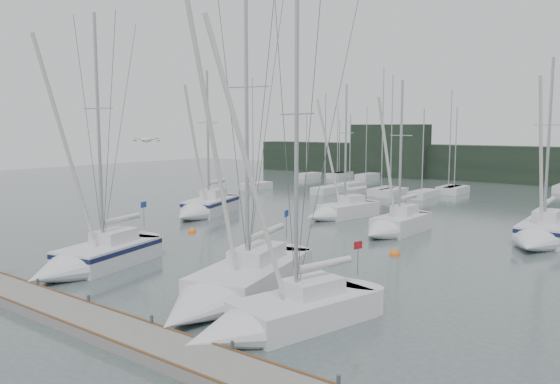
{
  "coord_description": "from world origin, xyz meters",
  "views": [
    {
      "loc": [
        17.5,
        -16.52,
        7.56
      ],
      "look_at": [
        1.01,
        5.0,
        4.34
      ],
      "focal_mm": 35.0,
      "sensor_mm": 36.0,
      "label": 1
    }
  ],
  "objects_px": {
    "sailboat_mid_a": "(203,208)",
    "sailboat_mid_c": "(392,227)",
    "sailboat_near_right": "(269,320)",
    "sailboat_mid_d": "(540,235)",
    "buoy_a": "(307,254)",
    "buoy_c": "(192,232)",
    "sailboat_mid_b": "(336,212)",
    "sailboat_near_left": "(88,260)",
    "buoy_b": "(395,255)",
    "sailboat_near_center": "(228,289)"
  },
  "relations": [
    {
      "from": "sailboat_mid_a",
      "to": "buoy_a",
      "type": "xyz_separation_m",
      "value": [
        15.07,
        -6.19,
        -0.67
      ]
    },
    {
      "from": "sailboat_near_center",
      "to": "buoy_b",
      "type": "xyz_separation_m",
      "value": [
        1.86,
        12.56,
        -0.55
      ]
    },
    {
      "from": "sailboat_mid_c",
      "to": "buoy_b",
      "type": "bearing_deg",
      "value": -61.66
    },
    {
      "from": "buoy_a",
      "to": "buoy_c",
      "type": "height_order",
      "value": "buoy_c"
    },
    {
      "from": "sailboat_near_center",
      "to": "sailboat_near_right",
      "type": "xyz_separation_m",
      "value": [
        3.7,
        -1.77,
        -0.04
      ]
    },
    {
      "from": "sailboat_mid_a",
      "to": "sailboat_mid_c",
      "type": "distance_m",
      "value": 16.7
    },
    {
      "from": "sailboat_near_right",
      "to": "sailboat_mid_b",
      "type": "height_order",
      "value": "sailboat_near_right"
    },
    {
      "from": "sailboat_mid_b",
      "to": "buoy_b",
      "type": "bearing_deg",
      "value": -32.76
    },
    {
      "from": "sailboat_mid_d",
      "to": "buoy_b",
      "type": "bearing_deg",
      "value": -128.9
    },
    {
      "from": "sailboat_mid_c",
      "to": "buoy_a",
      "type": "bearing_deg",
      "value": -98.52
    },
    {
      "from": "sailboat_near_left",
      "to": "buoy_a",
      "type": "bearing_deg",
      "value": 43.26
    },
    {
      "from": "sailboat_mid_b",
      "to": "sailboat_mid_c",
      "type": "height_order",
      "value": "sailboat_mid_b"
    },
    {
      "from": "sailboat_mid_c",
      "to": "buoy_c",
      "type": "xyz_separation_m",
      "value": [
        -12.0,
        -7.95,
        -0.58
      ]
    },
    {
      "from": "sailboat_mid_c",
      "to": "buoy_c",
      "type": "relative_size",
      "value": 18.43
    },
    {
      "from": "sailboat_near_right",
      "to": "sailboat_mid_a",
      "type": "distance_m",
      "value": 27.5
    },
    {
      "from": "sailboat_near_right",
      "to": "sailboat_mid_a",
      "type": "bearing_deg",
      "value": 154.87
    },
    {
      "from": "sailboat_near_right",
      "to": "buoy_b",
      "type": "distance_m",
      "value": 14.46
    },
    {
      "from": "buoy_c",
      "to": "sailboat_mid_c",
      "type": "bearing_deg",
      "value": 33.52
    },
    {
      "from": "buoy_b",
      "to": "sailboat_mid_d",
      "type": "bearing_deg",
      "value": 53.07
    },
    {
      "from": "sailboat_mid_a",
      "to": "sailboat_near_right",
      "type": "bearing_deg",
      "value": -58.8
    },
    {
      "from": "sailboat_mid_a",
      "to": "sailboat_mid_c",
      "type": "bearing_deg",
      "value": -11.19
    },
    {
      "from": "sailboat_mid_b",
      "to": "buoy_c",
      "type": "height_order",
      "value": "sailboat_mid_b"
    },
    {
      "from": "sailboat_near_right",
      "to": "buoy_a",
      "type": "relative_size",
      "value": 24.27
    },
    {
      "from": "sailboat_near_right",
      "to": "sailboat_mid_b",
      "type": "relative_size",
      "value": 1.15
    },
    {
      "from": "sailboat_mid_a",
      "to": "buoy_c",
      "type": "bearing_deg",
      "value": -70.29
    },
    {
      "from": "sailboat_near_right",
      "to": "sailboat_mid_c",
      "type": "distance_m",
      "value": 20.39
    },
    {
      "from": "buoy_c",
      "to": "buoy_a",
      "type": "bearing_deg",
      "value": -3.13
    },
    {
      "from": "sailboat_near_center",
      "to": "sailboat_mid_b",
      "type": "distance_m",
      "value": 22.97
    },
    {
      "from": "sailboat_near_left",
      "to": "sailboat_mid_c",
      "type": "distance_m",
      "value": 20.64
    },
    {
      "from": "sailboat_mid_b",
      "to": "buoy_c",
      "type": "xyz_separation_m",
      "value": [
        -5.2,
        -11.48,
        -0.54
      ]
    },
    {
      "from": "buoy_c",
      "to": "buoy_b",
      "type": "bearing_deg",
      "value": 9.3
    },
    {
      "from": "sailboat_mid_c",
      "to": "sailboat_near_left",
      "type": "bearing_deg",
      "value": -112.63
    },
    {
      "from": "sailboat_near_left",
      "to": "buoy_a",
      "type": "xyz_separation_m",
      "value": [
        6.88,
        10.36,
        -0.59
      ]
    },
    {
      "from": "buoy_a",
      "to": "buoy_c",
      "type": "relative_size",
      "value": 0.89
    },
    {
      "from": "sailboat_mid_a",
      "to": "buoy_c",
      "type": "height_order",
      "value": "sailboat_mid_a"
    },
    {
      "from": "sailboat_near_right",
      "to": "sailboat_mid_d",
      "type": "bearing_deg",
      "value": 93.43
    },
    {
      "from": "buoy_a",
      "to": "buoy_c",
      "type": "bearing_deg",
      "value": 176.87
    },
    {
      "from": "sailboat_near_right",
      "to": "buoy_b",
      "type": "height_order",
      "value": "sailboat_near_right"
    },
    {
      "from": "sailboat_mid_b",
      "to": "sailboat_mid_c",
      "type": "relative_size",
      "value": 1.02
    },
    {
      "from": "buoy_a",
      "to": "buoy_b",
      "type": "relative_size",
      "value": 0.88
    },
    {
      "from": "sailboat_near_right",
      "to": "sailboat_mid_b",
      "type": "distance_m",
      "value": 26.05
    },
    {
      "from": "sailboat_near_right",
      "to": "sailboat_mid_d",
      "type": "distance_m",
      "value": 23.05
    },
    {
      "from": "sailboat_near_left",
      "to": "sailboat_mid_b",
      "type": "bearing_deg",
      "value": 72.92
    },
    {
      "from": "sailboat_mid_a",
      "to": "sailboat_mid_b",
      "type": "xyz_separation_m",
      "value": [
        9.73,
        5.87,
        -0.12
      ]
    },
    {
      "from": "sailboat_near_center",
      "to": "buoy_a",
      "type": "bearing_deg",
      "value": 90.49
    },
    {
      "from": "sailboat_mid_c",
      "to": "sailboat_mid_a",
      "type": "bearing_deg",
      "value": -170.76
    },
    {
      "from": "sailboat_mid_a",
      "to": "buoy_b",
      "type": "relative_size",
      "value": 20.7
    },
    {
      "from": "sailboat_mid_c",
      "to": "sailboat_mid_d",
      "type": "xyz_separation_m",
      "value": [
        9.06,
        2.78,
        0.05
      ]
    },
    {
      "from": "sailboat_near_left",
      "to": "sailboat_mid_a",
      "type": "height_order",
      "value": "sailboat_near_left"
    },
    {
      "from": "sailboat_near_center",
      "to": "sailboat_mid_b",
      "type": "height_order",
      "value": "sailboat_near_center"
    }
  ]
}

